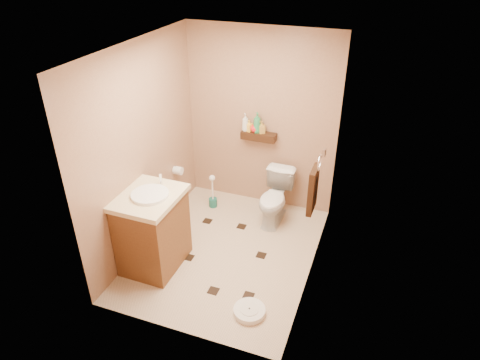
% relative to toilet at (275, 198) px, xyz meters
% --- Properties ---
extents(ground, '(2.50, 2.50, 0.00)m').
position_rel_toilet_xyz_m(ground, '(-0.34, -0.83, -0.34)').
color(ground, beige).
rests_on(ground, ground).
extents(wall_back, '(2.00, 0.04, 2.40)m').
position_rel_toilet_xyz_m(wall_back, '(-0.34, 0.42, 0.86)').
color(wall_back, '#A47A5D').
rests_on(wall_back, ground).
extents(wall_front, '(2.00, 0.04, 2.40)m').
position_rel_toilet_xyz_m(wall_front, '(-0.34, -2.08, 0.86)').
color(wall_front, '#A47A5D').
rests_on(wall_front, ground).
extents(wall_left, '(0.04, 2.50, 2.40)m').
position_rel_toilet_xyz_m(wall_left, '(-1.34, -0.83, 0.86)').
color(wall_left, '#A47A5D').
rests_on(wall_left, ground).
extents(wall_right, '(0.04, 2.50, 2.40)m').
position_rel_toilet_xyz_m(wall_right, '(0.66, -0.83, 0.86)').
color(wall_right, '#A47A5D').
rests_on(wall_right, ground).
extents(ceiling, '(2.00, 2.50, 0.02)m').
position_rel_toilet_xyz_m(ceiling, '(-0.34, -0.83, 2.06)').
color(ceiling, silver).
rests_on(ceiling, wall_back).
extents(wall_shelf, '(0.46, 0.14, 0.10)m').
position_rel_toilet_xyz_m(wall_shelf, '(-0.34, 0.34, 0.68)').
color(wall_shelf, '#34190E').
rests_on(wall_shelf, wall_back).
extents(floor_accents, '(1.06, 1.30, 0.01)m').
position_rel_toilet_xyz_m(floor_accents, '(-0.32, -0.90, -0.33)').
color(floor_accents, black).
rests_on(floor_accents, ground).
extents(toilet, '(0.38, 0.66, 0.67)m').
position_rel_toilet_xyz_m(toilet, '(0.00, 0.00, 0.00)').
color(toilet, white).
rests_on(toilet, ground).
extents(vanity, '(0.63, 0.76, 1.06)m').
position_rel_toilet_xyz_m(vanity, '(-1.04, -1.28, 0.14)').
color(vanity, brown).
rests_on(vanity, ground).
extents(bathroom_scale, '(0.35, 0.35, 0.07)m').
position_rel_toilet_xyz_m(bathroom_scale, '(0.22, -1.64, -0.30)').
color(bathroom_scale, white).
rests_on(bathroom_scale, ground).
extents(toilet_brush, '(0.11, 0.11, 0.50)m').
position_rel_toilet_xyz_m(toilet_brush, '(-0.89, 0.02, -0.16)').
color(toilet_brush, '#186257').
rests_on(toilet_brush, ground).
extents(towel_ring, '(0.12, 0.30, 0.76)m').
position_rel_toilet_xyz_m(towel_ring, '(0.57, -0.58, 0.61)').
color(towel_ring, silver).
rests_on(towel_ring, wall_right).
extents(toilet_paper, '(0.12, 0.11, 0.12)m').
position_rel_toilet_xyz_m(toilet_paper, '(-1.28, -0.18, 0.26)').
color(toilet_paper, white).
rests_on(toilet_paper, wall_left).
extents(bottle_a, '(0.12, 0.12, 0.23)m').
position_rel_toilet_xyz_m(bottle_a, '(-0.53, 0.34, 0.85)').
color(bottle_a, silver).
rests_on(bottle_a, wall_shelf).
extents(bottle_b, '(0.09, 0.09, 0.16)m').
position_rel_toilet_xyz_m(bottle_b, '(-0.48, 0.34, 0.81)').
color(bottle_b, yellow).
rests_on(bottle_b, wall_shelf).
extents(bottle_c, '(0.12, 0.12, 0.14)m').
position_rel_toilet_xyz_m(bottle_c, '(-0.39, 0.34, 0.81)').
color(bottle_c, red).
rests_on(bottle_c, wall_shelf).
extents(bottle_d, '(0.14, 0.14, 0.27)m').
position_rel_toilet_xyz_m(bottle_d, '(-0.37, 0.34, 0.87)').
color(bottle_d, '#2C864F').
rests_on(bottle_d, wall_shelf).
extents(bottle_e, '(0.10, 0.10, 0.16)m').
position_rel_toilet_xyz_m(bottle_e, '(-0.30, 0.34, 0.81)').
color(bottle_e, gold).
rests_on(bottle_e, wall_shelf).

